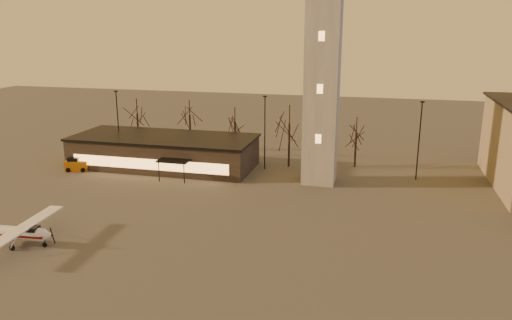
{
  "coord_description": "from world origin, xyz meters",
  "views": [
    {
      "loc": [
        7.02,
        -30.49,
        19.16
      ],
      "look_at": [
        -3.94,
        13.0,
        7.04
      ],
      "focal_mm": 35.0,
      "sensor_mm": 36.0,
      "label": 1
    }
  ],
  "objects_px": {
    "terminal": "(164,151)",
    "cessna_rear": "(23,235)",
    "service_cart": "(77,165)",
    "control_tower": "(323,50)"
  },
  "relations": [
    {
      "from": "terminal",
      "to": "control_tower",
      "type": "bearing_deg",
      "value": -5.15
    },
    {
      "from": "control_tower",
      "to": "cessna_rear",
      "type": "height_order",
      "value": "control_tower"
    },
    {
      "from": "control_tower",
      "to": "service_cart",
      "type": "xyz_separation_m",
      "value": [
        -32.67,
        -3.01,
        -15.6
      ]
    },
    {
      "from": "cessna_rear",
      "to": "service_cart",
      "type": "bearing_deg",
      "value": 108.26
    },
    {
      "from": "terminal",
      "to": "cessna_rear",
      "type": "xyz_separation_m",
      "value": [
        -1.36,
        -27.45,
        -1.19
      ]
    },
    {
      "from": "terminal",
      "to": "cessna_rear",
      "type": "distance_m",
      "value": 27.51
    },
    {
      "from": "control_tower",
      "to": "service_cart",
      "type": "bearing_deg",
      "value": -174.73
    },
    {
      "from": "service_cart",
      "to": "control_tower",
      "type": "bearing_deg",
      "value": -8.65
    },
    {
      "from": "cessna_rear",
      "to": "service_cart",
      "type": "relative_size",
      "value": 3.1
    },
    {
      "from": "control_tower",
      "to": "cessna_rear",
      "type": "xyz_separation_m",
      "value": [
        -23.35,
        -25.47,
        -15.36
      ]
    }
  ]
}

